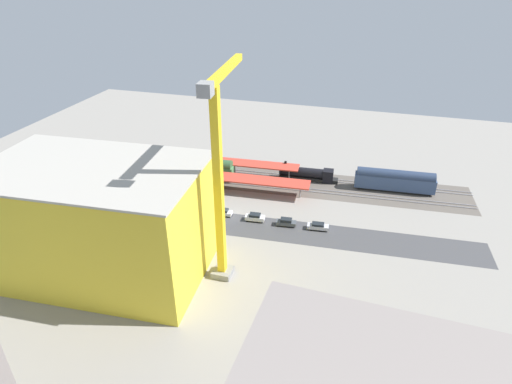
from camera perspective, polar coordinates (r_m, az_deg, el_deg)
ground_plane at (r=99.91m, az=-3.58°, el=-3.35°), size 180.15×180.15×0.00m
rail_bed at (r=116.86m, az=-0.29°, el=1.76°), size 113.29×21.73×0.01m
street_asphalt at (r=97.66m, az=-4.12°, el=-4.19°), size 112.94×15.85×0.01m
track_rails at (r=116.78m, az=-0.29°, el=1.84°), size 112.39×15.32×0.12m
platform_canopy_near at (r=110.40m, az=-4.85°, el=2.09°), size 46.61×7.78×3.88m
platform_canopy_far at (r=118.86m, az=-6.39°, el=4.28°), size 50.42×7.56×4.37m
locomotive at (r=116.36m, az=7.08°, el=2.36°), size 15.92×3.47×4.90m
passenger_coach at (r=115.06m, az=18.01°, el=1.52°), size 20.11×4.18×5.87m
freight_coach_far at (r=117.17m, az=-7.67°, el=3.26°), size 19.59×4.27×5.95m
parked_car_0 at (r=95.98m, az=8.25°, el=-4.58°), size 4.85×2.15×1.59m
parked_car_1 at (r=96.52m, az=4.02°, el=-4.07°), size 4.65×2.10×1.78m
parked_car_2 at (r=98.03m, az=-0.14°, el=-3.43°), size 4.56×2.17×1.76m
parked_car_3 at (r=100.34m, az=-4.34°, el=-2.74°), size 4.07×1.91×1.63m
parked_car_4 at (r=102.09m, az=-7.64°, el=-2.33°), size 4.58×1.98×1.66m
parked_car_5 at (r=105.68m, az=-11.10°, el=-1.46°), size 4.67×1.93×1.74m
construction_building at (r=83.37m, az=-20.15°, el=-3.75°), size 39.07×25.21×21.23m
construction_roof_slab at (r=78.45m, az=-21.46°, el=2.95°), size 39.70×25.85×0.40m
tower_crane at (r=72.67m, az=-4.80°, el=3.36°), size 4.42×24.42×37.75m
box_truck_0 at (r=100.44m, az=-14.53°, el=-2.96°), size 8.60×2.80×3.62m
box_truck_1 at (r=101.15m, az=-14.23°, el=-2.69°), size 9.26×3.54×3.50m
box_truck_2 at (r=94.84m, az=-7.54°, el=-4.30°), size 9.61×2.63×3.35m
street_tree_0 at (r=97.83m, az=-13.51°, el=-1.56°), size 4.96×4.96×7.43m
street_tree_1 at (r=108.53m, az=-24.29°, el=0.35°), size 5.84×5.84×8.94m
street_tree_2 at (r=96.52m, az=-11.97°, el=-2.11°), size 4.66×4.66×6.83m
street_tree_3 at (r=98.35m, az=-14.26°, el=-1.83°), size 4.44×4.44×6.66m
street_tree_4 at (r=104.13m, az=-20.92°, el=-0.63°), size 4.26×4.26×7.39m
traffic_light at (r=109.36m, az=-16.15°, el=0.90°), size 0.50×0.36×5.98m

